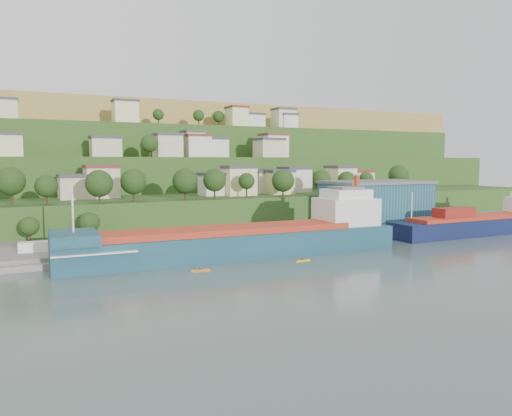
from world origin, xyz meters
TOP-DOWN VIEW (x-y plane):
  - ground at (0.00, 0.00)m, footprint 500.00×500.00m
  - quay at (20.00, 28.00)m, footprint 220.00×26.00m
  - pebble_beach at (-55.00, 22.00)m, footprint 40.00×18.00m
  - hillside at (0.02, 168.67)m, footprint 360.00×211.16m
  - cargo_ship_near at (-6.32, 9.33)m, footprint 75.81×14.58m
  - cargo_ship_far at (68.98, 9.36)m, footprint 58.29×10.29m
  - warehouse at (46.44, 29.58)m, footprint 31.54×19.89m
  - caravan at (-48.44, 23.62)m, footprint 6.40×3.11m
  - dinghy at (-45.23, 18.61)m, footprint 4.04×1.68m
  - kayak_orange at (-20.65, -0.43)m, footprint 3.68×1.24m
  - kayak_yellow at (1.65, -1.24)m, footprint 3.42×0.67m

SIDE VIEW (x-z plane):
  - ground at x=0.00m, z-range 0.00..0.00m
  - quay at x=20.00m, z-range -2.00..2.00m
  - pebble_beach at x=-55.00m, z-range -1.20..1.20m
  - hillside at x=0.02m, z-range -47.92..48.08m
  - kayak_yellow at x=1.65m, z-range -0.17..0.68m
  - kayak_orange at x=-20.65m, z-range -0.19..0.72m
  - dinghy at x=-45.23m, z-range 1.20..1.99m
  - cargo_ship_far at x=68.98m, z-range -5.41..10.40m
  - caravan at x=-48.44m, z-range 1.20..4.09m
  - cargo_ship_near at x=-6.32m, z-range -6.60..12.79m
  - warehouse at x=46.44m, z-range 2.03..14.83m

